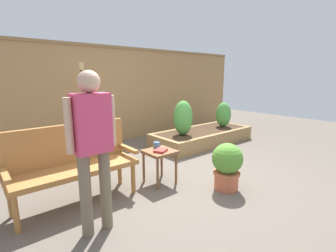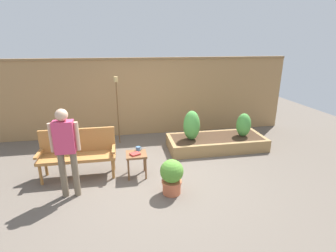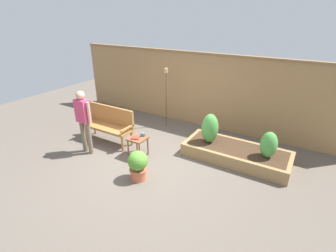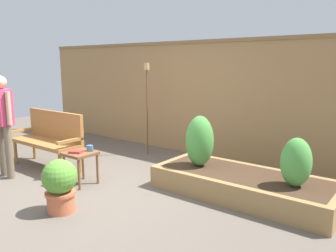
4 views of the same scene
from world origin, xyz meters
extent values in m
plane|color=#60564C|center=(0.00, 0.00, 0.00)|extent=(14.00, 14.00, 0.00)
cube|color=#A37A4C|center=(0.00, 2.60, 1.05)|extent=(8.40, 0.10, 2.10)
cube|color=olive|center=(0.00, 2.60, 2.13)|extent=(8.40, 0.14, 0.06)
cylinder|color=#A87038|center=(-0.81, 0.45, 0.20)|extent=(0.06, 0.06, 0.40)
cylinder|color=#A87038|center=(-0.81, 0.09, 0.20)|extent=(0.06, 0.06, 0.40)
cylinder|color=#A87038|center=(-2.13, 0.45, 0.20)|extent=(0.06, 0.06, 0.40)
cylinder|color=#A87038|center=(-2.13, 0.09, 0.20)|extent=(0.06, 0.06, 0.40)
cube|color=#A87038|center=(-1.47, 0.27, 0.43)|extent=(1.44, 0.48, 0.06)
cube|color=#A87038|center=(-1.47, 0.48, 0.70)|extent=(1.44, 0.06, 0.48)
cube|color=#A87038|center=(-2.16, 0.27, 0.56)|extent=(0.06, 0.48, 0.04)
cube|color=#A87038|center=(-0.78, 0.27, 0.56)|extent=(0.06, 0.48, 0.04)
cylinder|color=brown|center=(-0.19, 0.29, 0.22)|extent=(0.04, 0.04, 0.44)
cylinder|color=brown|center=(-0.19, -0.04, 0.22)|extent=(0.04, 0.04, 0.44)
cylinder|color=brown|center=(-0.52, 0.29, 0.22)|extent=(0.04, 0.04, 0.44)
cylinder|color=brown|center=(-0.52, -0.04, 0.22)|extent=(0.04, 0.04, 0.44)
cube|color=brown|center=(-0.35, 0.12, 0.46)|extent=(0.40, 0.40, 0.04)
cylinder|color=teal|center=(-0.30, 0.26, 0.52)|extent=(0.09, 0.09, 0.08)
torus|color=teal|center=(-0.25, 0.26, 0.52)|extent=(0.06, 0.01, 0.06)
cube|color=#B2332D|center=(-0.37, 0.07, 0.50)|extent=(0.22, 0.21, 0.03)
cylinder|color=#C66642|center=(0.21, -0.62, 0.11)|extent=(0.32, 0.32, 0.21)
cylinder|color=#C66642|center=(0.21, -0.62, 0.23)|extent=(0.36, 0.36, 0.04)
sphere|color=#569333|center=(0.21, -0.62, 0.43)|extent=(0.41, 0.41, 0.41)
cube|color=#997547|center=(1.70, 0.71, 0.15)|extent=(2.40, 0.09, 0.30)
cube|color=#997547|center=(1.70, 1.62, 0.15)|extent=(2.40, 0.09, 0.30)
cube|color=#997547|center=(0.55, 1.17, 0.15)|extent=(0.09, 0.82, 0.30)
cube|color=#997547|center=(2.86, 1.17, 0.15)|extent=(0.09, 0.82, 0.30)
cube|color=#422D1E|center=(1.70, 1.17, 0.15)|extent=(2.22, 0.82, 0.30)
cylinder|color=brown|center=(1.04, 1.12, 0.33)|extent=(0.04, 0.04, 0.06)
ellipsoid|color=#4C9942|center=(1.04, 1.12, 0.66)|extent=(0.40, 0.40, 0.72)
cylinder|color=brown|center=(2.37, 1.12, 0.33)|extent=(0.04, 0.04, 0.06)
ellipsoid|color=#4C9942|center=(2.37, 1.12, 0.59)|extent=(0.36, 0.36, 0.59)
cylinder|color=brown|center=(-0.69, 1.97, 0.81)|extent=(0.03, 0.03, 1.62)
cylinder|color=tan|center=(-0.69, 1.97, 1.68)|extent=(0.10, 0.10, 0.13)
cylinder|color=#70604C|center=(-1.42, -0.38, 0.41)|extent=(0.11, 0.11, 0.82)
cylinder|color=#70604C|center=(-1.62, -0.38, 0.41)|extent=(0.11, 0.11, 0.82)
cube|color=#D13D66|center=(-1.52, -0.38, 1.09)|extent=(0.32, 0.20, 0.54)
cylinder|color=tan|center=(-1.32, -0.38, 1.09)|extent=(0.07, 0.07, 0.49)
cylinder|color=tan|center=(-1.72, -0.38, 1.09)|extent=(0.07, 0.07, 0.49)
sphere|color=tan|center=(-1.52, -0.38, 1.46)|extent=(0.20, 0.20, 0.20)
camera|label=1|loc=(-2.37, -2.48, 1.51)|focal=26.09mm
camera|label=2|loc=(-0.55, -4.48, 2.55)|focal=27.28mm
camera|label=3|loc=(2.95, -3.99, 3.14)|focal=26.80mm
camera|label=4|loc=(3.53, -2.83, 1.73)|focal=36.26mm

